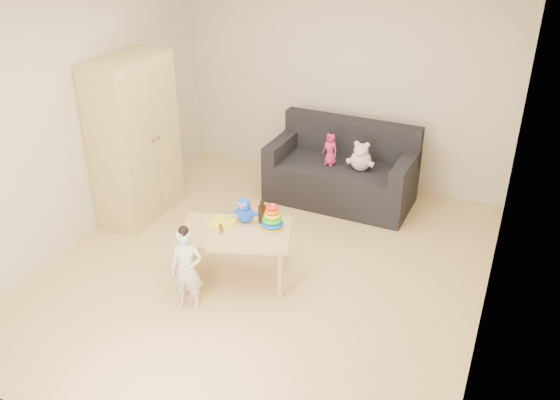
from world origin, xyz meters
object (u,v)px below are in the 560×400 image
at_px(wardrobe, 135,140).
at_px(toddler, 187,270).
at_px(play_table, 236,255).
at_px(sofa, 340,183).

xyz_separation_m(wardrobe, toddler, (1.38, -1.27, -0.50)).
bearing_deg(wardrobe, toddler, -42.58).
relative_size(play_table, toddler, 1.27).
xyz_separation_m(wardrobe, sofa, (1.95, 1.16, -0.65)).
relative_size(sofa, toddler, 2.12).
relative_size(wardrobe, sofa, 1.08).
bearing_deg(play_table, toddler, -108.44).
relative_size(sofa, play_table, 1.66).
height_order(sofa, play_table, play_table).
distance_m(sofa, play_table, 1.92).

